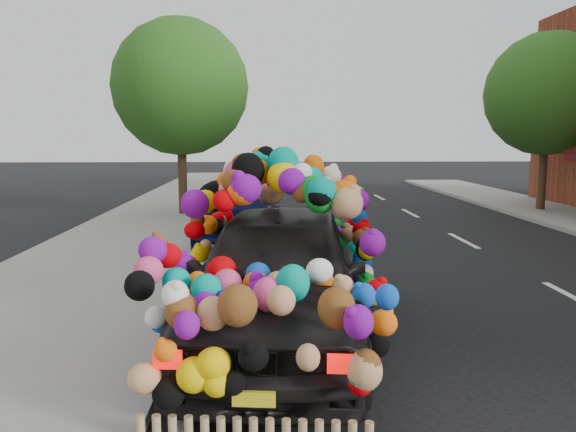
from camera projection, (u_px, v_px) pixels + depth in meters
name	position (u px, v px, depth m)	size (l,w,h in m)	color
ground	(347.00, 302.00, 8.55)	(100.00, 100.00, 0.00)	black
sidewalk	(60.00, 302.00, 8.36)	(4.00, 60.00, 0.12)	gray
kerb	(192.00, 300.00, 8.44)	(0.15, 60.00, 0.13)	gray
tree_near_sidewalk	(180.00, 87.00, 17.23)	(4.20, 4.20, 6.13)	#332114
tree_far_b	(547.00, 94.00, 18.25)	(4.00, 4.00, 5.90)	#332114
plush_art_car	(279.00, 246.00, 6.73)	(2.89, 5.36, 2.33)	black
navy_sedan	(241.00, 215.00, 13.46)	(1.82, 4.47, 1.30)	black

